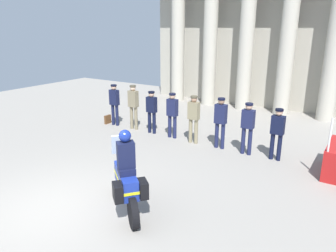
{
  "coord_description": "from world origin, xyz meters",
  "views": [
    {
      "loc": [
        5.63,
        -3.92,
        3.91
      ],
      "look_at": [
        0.97,
        3.26,
        1.28
      ],
      "focal_mm": 34.37,
      "sensor_mm": 36.0,
      "label": 1
    }
  ],
  "objects_px": {
    "officer_in_row_0": "(114,102)",
    "officer_in_row_6": "(248,124)",
    "officer_in_row_3": "(172,112)",
    "motorcycle_with_rider": "(126,178)",
    "officer_in_row_7": "(277,130)",
    "briefcase_on_ground": "(108,119)",
    "officer_in_row_5": "(221,119)",
    "officer_in_row_4": "(194,116)",
    "officer_in_row_2": "(152,109)",
    "officer_in_row_1": "(133,104)"
  },
  "relations": [
    {
      "from": "officer_in_row_1",
      "to": "officer_in_row_3",
      "type": "relative_size",
      "value": 1.06
    },
    {
      "from": "officer_in_row_1",
      "to": "officer_in_row_7",
      "type": "relative_size",
      "value": 1.1
    },
    {
      "from": "officer_in_row_1",
      "to": "officer_in_row_5",
      "type": "xyz_separation_m",
      "value": [
        3.76,
        -0.1,
        -0.03
      ]
    },
    {
      "from": "officer_in_row_0",
      "to": "officer_in_row_5",
      "type": "bearing_deg",
      "value": -179.08
    },
    {
      "from": "officer_in_row_2",
      "to": "officer_in_row_3",
      "type": "distance_m",
      "value": 0.95
    },
    {
      "from": "officer_in_row_3",
      "to": "officer_in_row_7",
      "type": "distance_m",
      "value": 3.77
    },
    {
      "from": "officer_in_row_7",
      "to": "briefcase_on_ground",
      "type": "distance_m",
      "value": 7.08
    },
    {
      "from": "officer_in_row_3",
      "to": "briefcase_on_ground",
      "type": "distance_m",
      "value": 3.37
    },
    {
      "from": "officer_in_row_6",
      "to": "briefcase_on_ground",
      "type": "distance_m",
      "value": 6.19
    },
    {
      "from": "officer_in_row_0",
      "to": "officer_in_row_2",
      "type": "xyz_separation_m",
      "value": [
        1.89,
        -0.02,
        -0.05
      ]
    },
    {
      "from": "officer_in_row_2",
      "to": "officer_in_row_7",
      "type": "xyz_separation_m",
      "value": [
        4.72,
        -0.08,
        -0.01
      ]
    },
    {
      "from": "officer_in_row_6",
      "to": "officer_in_row_7",
      "type": "height_order",
      "value": "officer_in_row_6"
    },
    {
      "from": "officer_in_row_2",
      "to": "officer_in_row_3",
      "type": "height_order",
      "value": "officer_in_row_3"
    },
    {
      "from": "officer_in_row_2",
      "to": "officer_in_row_7",
      "type": "bearing_deg",
      "value": -178.77
    },
    {
      "from": "briefcase_on_ground",
      "to": "officer_in_row_0",
      "type": "bearing_deg",
      "value": 0.1
    },
    {
      "from": "briefcase_on_ground",
      "to": "officer_in_row_4",
      "type": "bearing_deg",
      "value": -1.85
    },
    {
      "from": "officer_in_row_3",
      "to": "officer_in_row_6",
      "type": "height_order",
      "value": "officer_in_row_6"
    },
    {
      "from": "officer_in_row_1",
      "to": "officer_in_row_3",
      "type": "xyz_separation_m",
      "value": [
        1.85,
        -0.05,
        -0.06
      ]
    },
    {
      "from": "officer_in_row_0",
      "to": "motorcycle_with_rider",
      "type": "bearing_deg",
      "value": 136.32
    },
    {
      "from": "officer_in_row_3",
      "to": "motorcycle_with_rider",
      "type": "relative_size",
      "value": 0.88
    },
    {
      "from": "officer_in_row_0",
      "to": "officer_in_row_3",
      "type": "height_order",
      "value": "officer_in_row_0"
    },
    {
      "from": "officer_in_row_3",
      "to": "officer_in_row_4",
      "type": "bearing_deg",
      "value": 176.99
    },
    {
      "from": "officer_in_row_0",
      "to": "officer_in_row_5",
      "type": "height_order",
      "value": "officer_in_row_5"
    },
    {
      "from": "officer_in_row_7",
      "to": "briefcase_on_ground",
      "type": "relative_size",
      "value": 4.49
    },
    {
      "from": "officer_in_row_3",
      "to": "officer_in_row_5",
      "type": "distance_m",
      "value": 1.91
    },
    {
      "from": "officer_in_row_6",
      "to": "motorcycle_with_rider",
      "type": "height_order",
      "value": "motorcycle_with_rider"
    },
    {
      "from": "officer_in_row_3",
      "to": "briefcase_on_ground",
      "type": "xyz_separation_m",
      "value": [
        -3.27,
        0.05,
        -0.8
      ]
    },
    {
      "from": "officer_in_row_1",
      "to": "officer_in_row_5",
      "type": "height_order",
      "value": "officer_in_row_1"
    },
    {
      "from": "briefcase_on_ground",
      "to": "officer_in_row_7",
      "type": "bearing_deg",
      "value": -0.75
    },
    {
      "from": "officer_in_row_6",
      "to": "officer_in_row_7",
      "type": "distance_m",
      "value": 0.91
    },
    {
      "from": "motorcycle_with_rider",
      "to": "officer_in_row_3",
      "type": "bearing_deg",
      "value": -29.53
    },
    {
      "from": "officer_in_row_6",
      "to": "officer_in_row_5",
      "type": "bearing_deg",
      "value": 0.05
    },
    {
      "from": "officer_in_row_0",
      "to": "briefcase_on_ground",
      "type": "xyz_separation_m",
      "value": [
        -0.43,
        -0.0,
        -0.83
      ]
    },
    {
      "from": "officer_in_row_6",
      "to": "officer_in_row_4",
      "type": "bearing_deg",
      "value": 2.16
    },
    {
      "from": "officer_in_row_0",
      "to": "officer_in_row_2",
      "type": "relative_size",
      "value": 1.05
    },
    {
      "from": "officer_in_row_2",
      "to": "officer_in_row_1",
      "type": "bearing_deg",
      "value": 0.98
    },
    {
      "from": "officer_in_row_0",
      "to": "briefcase_on_ground",
      "type": "height_order",
      "value": "officer_in_row_0"
    },
    {
      "from": "officer_in_row_1",
      "to": "briefcase_on_ground",
      "type": "bearing_deg",
      "value": 2.2
    },
    {
      "from": "officer_in_row_3",
      "to": "motorcycle_with_rider",
      "type": "distance_m",
      "value": 5.09
    },
    {
      "from": "officer_in_row_2",
      "to": "motorcycle_with_rider",
      "type": "xyz_separation_m",
      "value": [
        2.77,
        -4.78,
        -0.17
      ]
    },
    {
      "from": "officer_in_row_0",
      "to": "officer_in_row_6",
      "type": "height_order",
      "value": "officer_in_row_0"
    },
    {
      "from": "officer_in_row_4",
      "to": "briefcase_on_ground",
      "type": "xyz_separation_m",
      "value": [
        -4.2,
        0.14,
        -0.82
      ]
    },
    {
      "from": "officer_in_row_7",
      "to": "motorcycle_with_rider",
      "type": "relative_size",
      "value": 0.85
    },
    {
      "from": "officer_in_row_3",
      "to": "officer_in_row_6",
      "type": "xyz_separation_m",
      "value": [
        2.86,
        -0.08,
        0.01
      ]
    },
    {
      "from": "officer_in_row_0",
      "to": "officer_in_row_7",
      "type": "xyz_separation_m",
      "value": [
        6.61,
        -0.09,
        -0.05
      ]
    },
    {
      "from": "officer_in_row_4",
      "to": "officer_in_row_5",
      "type": "distance_m",
      "value": 0.99
    },
    {
      "from": "officer_in_row_1",
      "to": "officer_in_row_3",
      "type": "distance_m",
      "value": 1.85
    },
    {
      "from": "officer_in_row_3",
      "to": "officer_in_row_1",
      "type": "bearing_deg",
      "value": 0.48
    },
    {
      "from": "officer_in_row_2",
      "to": "motorcycle_with_rider",
      "type": "relative_size",
      "value": 0.86
    },
    {
      "from": "officer_in_row_5",
      "to": "officer_in_row_7",
      "type": "bearing_deg",
      "value": -177.6
    }
  ]
}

